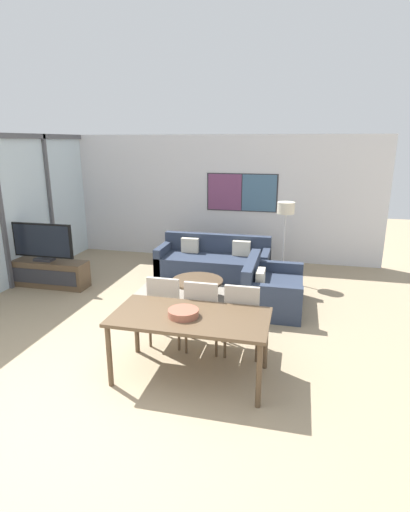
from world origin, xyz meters
The scene contains 14 objects.
ground_plane centered at (0.00, 0.00, 0.00)m, with size 24.00×24.00×0.00m, color #9E896B.
wall_back centered at (0.02, 5.84, 1.41)m, with size 7.53×0.09×2.80m.
area_rug centered at (0.32, 3.17, 0.00)m, with size 2.37×2.09×0.01m.
tv_console centered at (-2.65, 3.18, 0.25)m, with size 1.65×0.42×0.50m.
television centered at (-2.65, 3.18, 0.85)m, with size 1.22×0.20×0.71m.
sofa_main centered at (0.32, 4.54, 0.27)m, with size 2.24×0.92×0.80m.
sofa_side centered at (1.54, 3.16, 0.27)m, with size 0.92×1.38×0.80m.
coffee_table centered at (0.32, 3.17, 0.27)m, with size 0.88×0.88×0.36m.
dining_table centered at (0.83, 0.87, 0.70)m, with size 1.77×0.89×0.78m.
dining_chair_left centered at (0.32, 1.53, 0.54)m, with size 0.46×0.46×0.99m.
dining_chair_centre centered at (0.83, 1.48, 0.54)m, with size 0.46×0.46×0.99m.
dining_chair_right centered at (1.34, 1.48, 0.54)m, with size 0.46×0.46×0.99m.
fruit_bowl centered at (0.76, 0.83, 0.82)m, with size 0.34×0.34×0.08m.
floor_lamp centered at (1.70, 4.51, 1.31)m, with size 0.33×0.33×1.56m.
Camera 1 is at (1.94, -3.09, 2.66)m, focal length 28.00 mm.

